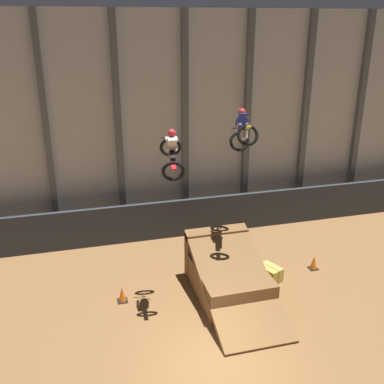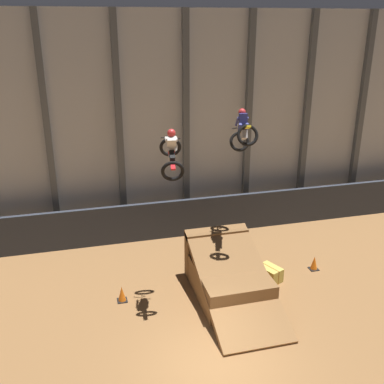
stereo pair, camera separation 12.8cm
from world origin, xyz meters
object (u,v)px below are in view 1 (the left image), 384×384
at_px(rider_bike_left_air, 172,153).
at_px(hay_bale_trackside, 270,273).
at_px(traffic_cone_arena_edge, 314,263).
at_px(rider_bike_right_air, 243,132).
at_px(dirt_ramp, 228,275).
at_px(traffic_cone_near_ramp, 122,294).

bearing_deg(rider_bike_left_air, hay_bale_trackside, 15.06).
height_order(rider_bike_left_air, traffic_cone_arena_edge, rider_bike_left_air).
xyz_separation_m(rider_bike_left_air, hay_bale_trackside, (3.91, 0.41, -5.25)).
height_order(rider_bike_right_air, traffic_cone_arena_edge, rider_bike_right_air).
relative_size(dirt_ramp, traffic_cone_near_ramp, 8.59).
relative_size(rider_bike_right_air, hay_bale_trackside, 1.66).
xyz_separation_m(traffic_cone_near_ramp, traffic_cone_arena_edge, (7.80, 0.25, 0.00)).
bearing_deg(traffic_cone_arena_edge, hay_bale_trackside, -172.35).
xyz_separation_m(dirt_ramp, rider_bike_left_air, (-2.04, -0.05, 4.84)).
xyz_separation_m(traffic_cone_near_ramp, hay_bale_trackside, (5.73, -0.03, -0.00)).
bearing_deg(dirt_ramp, rider_bike_right_air, 49.72).
bearing_deg(rider_bike_right_air, dirt_ramp, -121.23).
relative_size(traffic_cone_near_ramp, hay_bale_trackside, 0.54).
height_order(traffic_cone_near_ramp, traffic_cone_arena_edge, same).
xyz_separation_m(dirt_ramp, traffic_cone_near_ramp, (-3.86, 0.38, -0.41)).
xyz_separation_m(dirt_ramp, rider_bike_right_air, (0.72, 0.85, 5.15)).
height_order(dirt_ramp, rider_bike_right_air, rider_bike_right_air).
height_order(dirt_ramp, traffic_cone_arena_edge, dirt_ramp).
relative_size(traffic_cone_arena_edge, hay_bale_trackside, 0.54).
bearing_deg(dirt_ramp, traffic_cone_near_ramp, 174.34).
height_order(rider_bike_left_air, traffic_cone_near_ramp, rider_bike_left_air).
relative_size(rider_bike_left_air, traffic_cone_near_ramp, 3.27).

